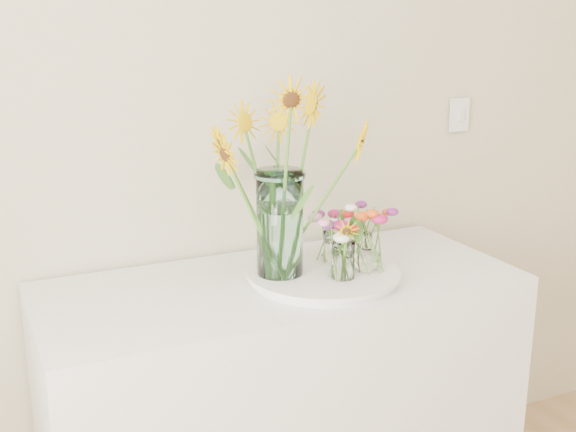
{
  "coord_description": "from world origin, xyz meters",
  "views": [
    {
      "loc": [
        -1.15,
        0.13,
        1.64
      ],
      "look_at": [
        -0.32,
        1.9,
        1.1
      ],
      "focal_mm": 45.0,
      "sensor_mm": 36.0,
      "label": 1
    }
  ],
  "objects_px": {
    "tray": "(323,276)",
    "mason_jar": "(280,224)",
    "small_vase_c": "(333,247)",
    "counter": "(282,417)",
    "small_vase_b": "(367,252)",
    "small_vase_a": "(343,261)"
  },
  "relations": [
    {
      "from": "tray",
      "to": "mason_jar",
      "type": "bearing_deg",
      "value": 165.31
    },
    {
      "from": "mason_jar",
      "to": "small_vase_c",
      "type": "height_order",
      "value": "mason_jar"
    },
    {
      "from": "counter",
      "to": "small_vase_b",
      "type": "relative_size",
      "value": 11.84
    },
    {
      "from": "small_vase_a",
      "to": "small_vase_c",
      "type": "bearing_deg",
      "value": 72.59
    },
    {
      "from": "small_vase_c",
      "to": "small_vase_b",
      "type": "bearing_deg",
      "value": -63.72
    },
    {
      "from": "counter",
      "to": "mason_jar",
      "type": "relative_size",
      "value": 4.53
    },
    {
      "from": "small_vase_a",
      "to": "small_vase_b",
      "type": "relative_size",
      "value": 0.96
    },
    {
      "from": "counter",
      "to": "small_vase_b",
      "type": "bearing_deg",
      "value": -22.8
    },
    {
      "from": "small_vase_a",
      "to": "mason_jar",
      "type": "bearing_deg",
      "value": 143.03
    },
    {
      "from": "small_vase_c",
      "to": "small_vase_a",
      "type": "bearing_deg",
      "value": -107.41
    },
    {
      "from": "small_vase_b",
      "to": "small_vase_c",
      "type": "xyz_separation_m",
      "value": [
        -0.05,
        0.11,
        -0.01
      ]
    },
    {
      "from": "tray",
      "to": "small_vase_a",
      "type": "xyz_separation_m",
      "value": [
        0.02,
        -0.08,
        0.07
      ]
    },
    {
      "from": "small_vase_a",
      "to": "small_vase_b",
      "type": "distance_m",
      "value": 0.1
    },
    {
      "from": "mason_jar",
      "to": "small_vase_a",
      "type": "distance_m",
      "value": 0.21
    },
    {
      "from": "mason_jar",
      "to": "small_vase_c",
      "type": "relative_size",
      "value": 3.08
    },
    {
      "from": "small_vase_a",
      "to": "small_vase_c",
      "type": "xyz_separation_m",
      "value": [
        0.04,
        0.14,
        -0.01
      ]
    },
    {
      "from": "mason_jar",
      "to": "small_vase_a",
      "type": "xyz_separation_m",
      "value": [
        0.15,
        -0.11,
        -0.1
      ]
    },
    {
      "from": "counter",
      "to": "mason_jar",
      "type": "bearing_deg",
      "value": -124.67
    },
    {
      "from": "tray",
      "to": "small_vase_c",
      "type": "relative_size",
      "value": 4.23
    },
    {
      "from": "small_vase_b",
      "to": "small_vase_c",
      "type": "relative_size",
      "value": 1.18
    },
    {
      "from": "counter",
      "to": "small_vase_a",
      "type": "distance_m",
      "value": 0.56
    },
    {
      "from": "counter",
      "to": "small_vase_c",
      "type": "bearing_deg",
      "value": 4.02
    }
  ]
}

